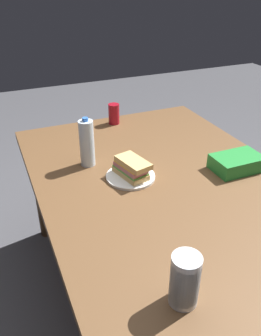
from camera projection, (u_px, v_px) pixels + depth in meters
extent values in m
plane|color=#4C4C51|center=(158.00, 289.00, 1.93)|extent=(8.00, 8.00, 0.00)
cube|color=brown|center=(165.00, 182.00, 1.58)|extent=(1.58, 1.12, 0.04)
cylinder|color=brown|center=(40.00, 191.00, 2.16)|extent=(0.07, 0.07, 0.69)
cylinder|color=brown|center=(175.00, 162.00, 2.49)|extent=(0.07, 0.07, 0.69)
cylinder|color=white|center=(130.00, 176.00, 1.57)|extent=(0.22, 0.22, 0.01)
cube|color=#DBB26B|center=(130.00, 173.00, 1.56)|extent=(0.19, 0.13, 0.02)
cube|color=#599E3F|center=(130.00, 170.00, 1.55)|extent=(0.18, 0.12, 0.01)
cube|color=#C6727A|center=(130.00, 167.00, 1.55)|extent=(0.17, 0.12, 0.02)
cube|color=yellow|center=(130.00, 165.00, 1.54)|extent=(0.16, 0.11, 0.01)
cube|color=#DBB26B|center=(133.00, 162.00, 1.53)|extent=(0.19, 0.13, 0.02)
cylinder|color=maroon|center=(114.00, 114.00, 2.09)|extent=(0.07, 0.07, 0.12)
cube|color=#268C38|center=(237.00, 163.00, 1.62)|extent=(0.15, 0.23, 0.07)
cylinder|color=silver|center=(87.00, 143.00, 1.62)|extent=(0.07, 0.07, 0.22)
cylinder|color=blue|center=(85.00, 119.00, 1.56)|extent=(0.03, 0.03, 0.02)
cylinder|color=silver|center=(184.00, 289.00, 0.97)|extent=(0.08, 0.08, 0.09)
cylinder|color=silver|center=(184.00, 285.00, 0.96)|extent=(0.08, 0.08, 0.09)
cylinder|color=silver|center=(185.00, 280.00, 0.95)|extent=(0.08, 0.08, 0.09)
cylinder|color=silver|center=(185.00, 275.00, 0.94)|extent=(0.08, 0.08, 0.09)
cylinder|color=silver|center=(186.00, 271.00, 0.93)|extent=(0.08, 0.08, 0.09)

